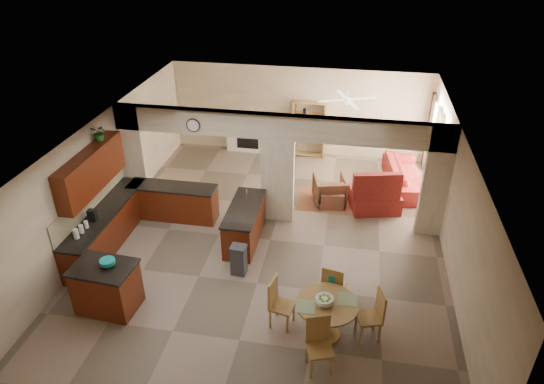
% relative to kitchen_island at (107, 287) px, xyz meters
% --- Properties ---
extents(floor, '(10.00, 10.00, 0.00)m').
position_rel_kitchen_island_xyz_m(floor, '(2.71, 2.79, -0.51)').
color(floor, '#7D6956').
rests_on(floor, ground).
extents(ceiling, '(10.00, 10.00, 0.00)m').
position_rel_kitchen_island_xyz_m(ceiling, '(2.71, 2.79, 2.29)').
color(ceiling, white).
rests_on(ceiling, wall_back).
extents(wall_back, '(8.00, 0.00, 8.00)m').
position_rel_kitchen_island_xyz_m(wall_back, '(2.71, 7.79, 0.89)').
color(wall_back, beige).
rests_on(wall_back, floor).
extents(wall_front, '(8.00, 0.00, 8.00)m').
position_rel_kitchen_island_xyz_m(wall_front, '(2.71, -2.21, 0.89)').
color(wall_front, beige).
rests_on(wall_front, floor).
extents(wall_left, '(0.00, 10.00, 10.00)m').
position_rel_kitchen_island_xyz_m(wall_left, '(-1.29, 2.79, 0.89)').
color(wall_left, beige).
rests_on(wall_left, floor).
extents(wall_right, '(0.00, 10.00, 10.00)m').
position_rel_kitchen_island_xyz_m(wall_right, '(6.71, 2.79, 0.89)').
color(wall_right, beige).
rests_on(wall_right, floor).
extents(partition_left_pier, '(0.60, 0.25, 2.80)m').
position_rel_kitchen_island_xyz_m(partition_left_pier, '(-0.99, 3.79, 0.89)').
color(partition_left_pier, beige).
rests_on(partition_left_pier, floor).
extents(partition_center_pier, '(0.80, 0.25, 2.20)m').
position_rel_kitchen_island_xyz_m(partition_center_pier, '(2.71, 3.79, 0.59)').
color(partition_center_pier, beige).
rests_on(partition_center_pier, floor).
extents(partition_right_pier, '(0.60, 0.25, 2.80)m').
position_rel_kitchen_island_xyz_m(partition_right_pier, '(6.41, 3.79, 0.89)').
color(partition_right_pier, beige).
rests_on(partition_right_pier, floor).
extents(partition_header, '(8.00, 0.25, 0.60)m').
position_rel_kitchen_island_xyz_m(partition_header, '(2.71, 3.79, 1.99)').
color(partition_header, beige).
rests_on(partition_header, partition_center_pier).
extents(kitchen_counter, '(2.52, 3.29, 1.48)m').
position_rel_kitchen_island_xyz_m(kitchen_counter, '(-0.55, 2.54, -0.04)').
color(kitchen_counter, '#421507').
rests_on(kitchen_counter, floor).
extents(upper_cabinets, '(0.35, 2.40, 0.90)m').
position_rel_kitchen_island_xyz_m(upper_cabinets, '(-1.11, 1.99, 1.41)').
color(upper_cabinets, '#421507').
rests_on(upper_cabinets, wall_left).
extents(peninsula, '(0.70, 1.85, 0.91)m').
position_rel_kitchen_island_xyz_m(peninsula, '(2.11, 2.68, -0.05)').
color(peninsula, '#421507').
rests_on(peninsula, floor).
extents(wall_clock, '(0.34, 0.03, 0.34)m').
position_rel_kitchen_island_xyz_m(wall_clock, '(0.71, 3.64, 1.94)').
color(wall_clock, '#4E2E1A').
rests_on(wall_clock, partition_header).
extents(rug, '(1.60, 1.30, 0.01)m').
position_rel_kitchen_island_xyz_m(rug, '(3.91, 4.89, -0.50)').
color(rug, '#9C5038').
rests_on(rug, floor).
extents(fireplace, '(1.60, 0.35, 1.20)m').
position_rel_kitchen_island_xyz_m(fireplace, '(1.11, 7.63, 0.11)').
color(fireplace, white).
rests_on(fireplace, floor).
extents(shelving_unit, '(1.00, 0.32, 1.80)m').
position_rel_kitchen_island_xyz_m(shelving_unit, '(3.06, 7.61, 0.39)').
color(shelving_unit, olive).
rests_on(shelving_unit, floor).
extents(window_a, '(0.02, 0.90, 1.90)m').
position_rel_kitchen_island_xyz_m(window_a, '(6.68, 5.09, 0.69)').
color(window_a, white).
rests_on(window_a, wall_right).
extents(window_b, '(0.02, 0.90, 1.90)m').
position_rel_kitchen_island_xyz_m(window_b, '(6.68, 6.79, 0.69)').
color(window_b, white).
rests_on(window_b, wall_right).
extents(glazed_door, '(0.02, 0.70, 2.10)m').
position_rel_kitchen_island_xyz_m(glazed_door, '(6.68, 5.94, 0.54)').
color(glazed_door, white).
rests_on(glazed_door, wall_right).
extents(drape_a_left, '(0.10, 0.28, 2.30)m').
position_rel_kitchen_island_xyz_m(drape_a_left, '(6.64, 4.49, 0.69)').
color(drape_a_left, '#381616').
rests_on(drape_a_left, wall_right).
extents(drape_a_right, '(0.10, 0.28, 2.30)m').
position_rel_kitchen_island_xyz_m(drape_a_right, '(6.64, 5.69, 0.69)').
color(drape_a_right, '#381616').
rests_on(drape_a_right, wall_right).
extents(drape_b_left, '(0.10, 0.28, 2.30)m').
position_rel_kitchen_island_xyz_m(drape_b_left, '(6.64, 6.19, 0.69)').
color(drape_b_left, '#381616').
rests_on(drape_b_left, wall_right).
extents(drape_b_right, '(0.10, 0.28, 2.30)m').
position_rel_kitchen_island_xyz_m(drape_b_right, '(6.64, 7.39, 0.69)').
color(drape_b_right, '#381616').
rests_on(drape_b_right, wall_right).
extents(ceiling_fan, '(1.00, 1.00, 0.10)m').
position_rel_kitchen_island_xyz_m(ceiling_fan, '(4.21, 5.79, 2.05)').
color(ceiling_fan, white).
rests_on(ceiling_fan, ceiling).
extents(kitchen_island, '(1.22, 0.91, 1.01)m').
position_rel_kitchen_island_xyz_m(kitchen_island, '(0.00, 0.00, 0.00)').
color(kitchen_island, '#421507').
rests_on(kitchen_island, floor).
extents(teal_bowl, '(0.29, 0.29, 0.14)m').
position_rel_kitchen_island_xyz_m(teal_bowl, '(0.10, 0.04, 0.57)').
color(teal_bowl, '#148B85').
rests_on(teal_bowl, kitchen_island).
extents(trash_can, '(0.32, 0.28, 0.65)m').
position_rel_kitchen_island_xyz_m(trash_can, '(2.26, 1.47, -0.18)').
color(trash_can, '#313133').
rests_on(trash_can, floor).
extents(dining_table, '(1.13, 1.13, 0.77)m').
position_rel_kitchen_island_xyz_m(dining_table, '(4.24, 0.01, 0.01)').
color(dining_table, olive).
rests_on(dining_table, floor).
extents(fruit_bowl, '(0.32, 0.32, 0.17)m').
position_rel_kitchen_island_xyz_m(fruit_bowl, '(4.19, -0.02, 0.35)').
color(fruit_bowl, '#7DA623').
rests_on(fruit_bowl, dining_table).
extents(sofa, '(2.52, 1.26, 0.70)m').
position_rel_kitchen_island_xyz_m(sofa, '(6.01, 6.05, -0.15)').
color(sofa, maroon).
rests_on(sofa, floor).
extents(chaise, '(1.42, 1.25, 0.49)m').
position_rel_kitchen_island_xyz_m(chaise, '(5.14, 4.72, -0.26)').
color(chaise, maroon).
rests_on(chaise, floor).
extents(armchair, '(0.99, 1.01, 0.76)m').
position_rel_kitchen_island_xyz_m(armchair, '(3.95, 4.80, -0.13)').
color(armchair, maroon).
rests_on(armchair, floor).
extents(ottoman, '(0.69, 0.69, 0.45)m').
position_rel_kitchen_island_xyz_m(ottoman, '(4.03, 4.65, -0.28)').
color(ottoman, maroon).
rests_on(ottoman, floor).
extents(plant, '(0.42, 0.39, 0.39)m').
position_rel_kitchen_island_xyz_m(plant, '(-1.11, 2.60, 2.06)').
color(plant, '#1F4A13').
rests_on(plant, upper_cabinets).
extents(chair_north, '(0.50, 0.50, 1.02)m').
position_rel_kitchen_island_xyz_m(chair_north, '(4.31, 0.75, 0.05)').
color(chair_north, olive).
rests_on(chair_north, floor).
extents(chair_east, '(0.52, 0.52, 1.02)m').
position_rel_kitchen_island_xyz_m(chair_east, '(5.08, 0.14, 0.05)').
color(chair_east, olive).
rests_on(chair_east, floor).
extents(chair_south, '(0.54, 0.54, 1.02)m').
position_rel_kitchen_island_xyz_m(chair_south, '(4.17, -0.69, 0.05)').
color(chair_south, olive).
rests_on(chair_south, floor).
extents(chair_west, '(0.50, 0.50, 1.02)m').
position_rel_kitchen_island_xyz_m(chair_west, '(3.34, 0.15, 0.05)').
color(chair_west, olive).
rests_on(chair_west, floor).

